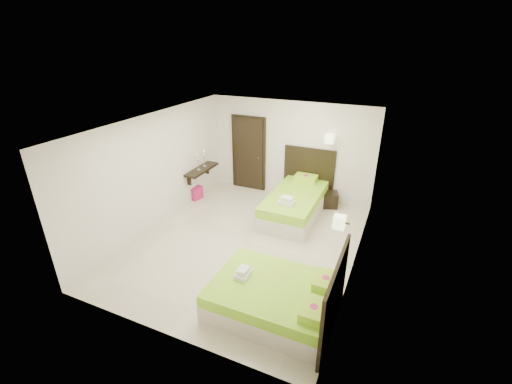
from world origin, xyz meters
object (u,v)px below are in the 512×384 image
at_px(bed_double, 278,297).
at_px(nightstand, 329,199).
at_px(bed_single, 296,202).
at_px(ottoman, 195,192).

xyz_separation_m(bed_double, nightstand, (-0.13, 4.08, -0.10)).
distance_m(bed_single, bed_double, 3.40).
bearing_deg(bed_double, bed_single, 103.24).
bearing_deg(nightstand, ottoman, 177.54).
relative_size(bed_single, bed_double, 1.17).
height_order(bed_double, nightstand, bed_double).
relative_size(bed_double, ottoman, 5.73).
height_order(bed_single, nightstand, bed_single).
bearing_deg(ottoman, bed_double, -40.42).
distance_m(bed_single, ottoman, 2.85).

